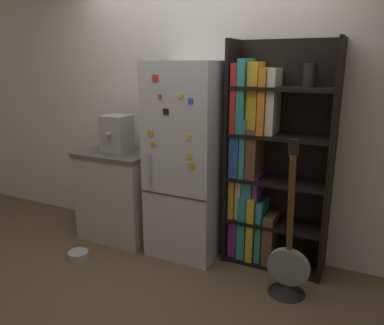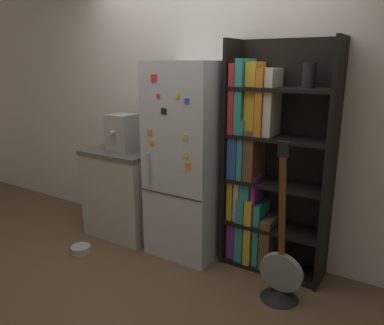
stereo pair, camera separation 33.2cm
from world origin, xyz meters
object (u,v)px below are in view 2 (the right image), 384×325
(refrigerator, at_px, (188,161))
(pet_bowl, at_px, (81,249))
(guitar, at_px, (280,278))
(espresso_machine, at_px, (122,133))
(bookshelf, at_px, (264,167))

(refrigerator, bearing_deg, pet_bowl, -143.65)
(guitar, xyz_separation_m, pet_bowl, (-1.82, -0.30, -0.14))
(espresso_machine, relative_size, pet_bowl, 1.94)
(bookshelf, xyz_separation_m, guitar, (0.34, -0.43, -0.71))
(refrigerator, relative_size, pet_bowl, 9.47)
(bookshelf, xyz_separation_m, espresso_machine, (-1.40, -0.19, 0.18))
(refrigerator, distance_m, espresso_machine, 0.75)
(bookshelf, distance_m, espresso_machine, 1.42)
(bookshelf, bearing_deg, espresso_machine, -172.21)
(guitar, distance_m, pet_bowl, 1.85)
(refrigerator, distance_m, guitar, 1.26)
(espresso_machine, bearing_deg, bookshelf, 7.79)
(refrigerator, xyz_separation_m, espresso_machine, (-0.72, -0.06, 0.20))
(refrigerator, bearing_deg, bookshelf, 11.42)
(bookshelf, relative_size, guitar, 1.54)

